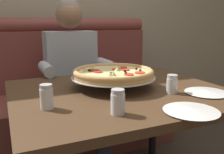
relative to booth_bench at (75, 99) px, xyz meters
The scene contains 9 objects.
booth_bench is the anchor object (origin of this frame).
dining_table 0.99m from the booth_bench, 90.00° to the right, with size 1.16×0.99×0.73m.
diner_main 0.42m from the booth_bench, 104.52° to the right, with size 0.54×0.64×1.27m.
pizza 0.98m from the booth_bench, 90.72° to the right, with size 0.48×0.48×0.12m.
shaker_parmesan 1.21m from the booth_bench, 78.83° to the right, with size 0.06×0.06×0.10m.
shaker_oregano 1.35m from the booth_bench, 97.48° to the right, with size 0.06×0.06×0.10m.
shaker_pepper_flakes 1.24m from the booth_bench, 110.83° to the right, with size 0.06×0.06×0.11m.
plate_near_left 1.44m from the booth_bench, 85.02° to the right, with size 0.23×0.23×0.02m.
plate_near_right 1.31m from the booth_bench, 72.21° to the right, with size 0.23×0.23×0.02m.
Camera 1 is at (-0.58, -1.20, 1.10)m, focal length 40.20 mm.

